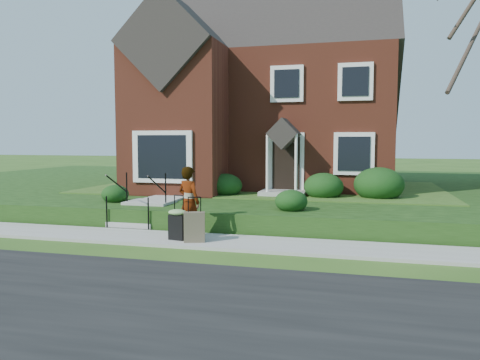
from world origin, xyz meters
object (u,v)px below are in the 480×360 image
(woman, at_px, (189,202))
(suitcase_black, at_px, (178,222))
(front_steps, at_px, (143,210))
(suitcase_olive, at_px, (194,227))

(woman, bearing_deg, suitcase_black, 88.29)
(woman, bearing_deg, front_steps, -15.17)
(woman, height_order, suitcase_olive, woman)
(suitcase_olive, bearing_deg, front_steps, 120.80)
(woman, distance_m, suitcase_black, 0.62)
(woman, relative_size, suitcase_black, 1.63)
(suitcase_black, relative_size, suitcase_olive, 1.02)
(front_steps, height_order, woman, woman)
(suitcase_black, xyz_separation_m, suitcase_olive, (0.49, -0.12, -0.07))
(front_steps, xyz_separation_m, suitcase_black, (1.95, -2.04, 0.04))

